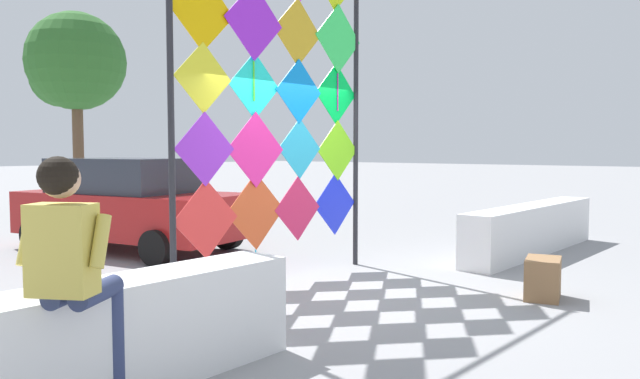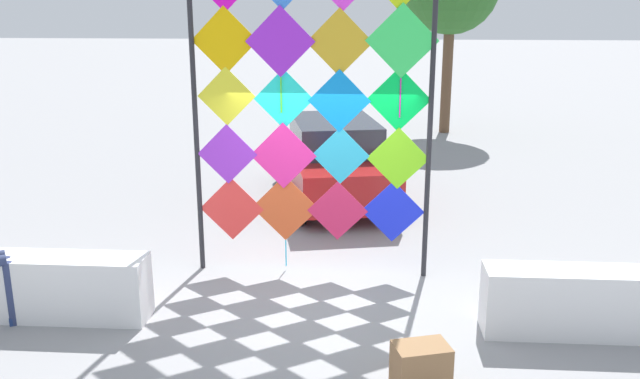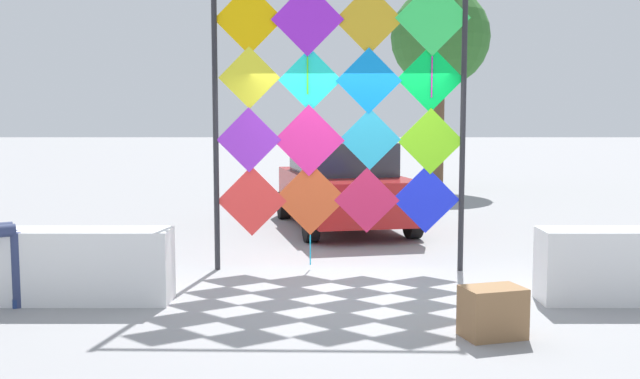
# 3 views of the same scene
# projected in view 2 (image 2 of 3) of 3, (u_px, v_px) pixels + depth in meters

# --- Properties ---
(ground) EXTENTS (120.00, 120.00, 0.00)m
(ground) POSITION_uv_depth(u_px,v_px,m) (316.00, 305.00, 8.39)
(ground) COLOR gray
(kite_display_rack) EXTENTS (3.22, 0.14, 4.46)m
(kite_display_rack) POSITION_uv_depth(u_px,v_px,m) (312.00, 96.00, 8.76)
(kite_display_rack) COLOR #232328
(kite_display_rack) RESTS_ON ground
(parked_car) EXTENTS (2.50, 4.18, 1.52)m
(parked_car) POSITION_uv_depth(u_px,v_px,m) (335.00, 160.00, 12.65)
(parked_car) COLOR maroon
(parked_car) RESTS_ON ground
(cardboard_box_large) EXTENTS (0.61, 0.50, 0.46)m
(cardboard_box_large) POSITION_uv_depth(u_px,v_px,m) (421.00, 366.00, 6.54)
(cardboard_box_large) COLOR olive
(cardboard_box_large) RESTS_ON ground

